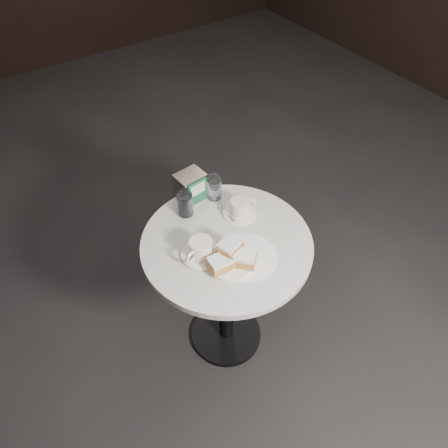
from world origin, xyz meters
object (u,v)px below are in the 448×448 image
(coffee_cup_right, at_px, (240,208))
(water_glass_right, at_px, (214,188))
(cafe_table, at_px, (227,272))
(coffee_cup_left, at_px, (201,250))
(napkin_dispenser, at_px, (191,187))
(beignet_plate, at_px, (231,258))
(water_glass_left, at_px, (185,204))

(coffee_cup_right, relative_size, water_glass_right, 1.57)
(cafe_table, bearing_deg, coffee_cup_left, -177.35)
(napkin_dispenser, bearing_deg, water_glass_right, -29.77)
(beignet_plate, distance_m, napkin_dispenser, 0.41)
(cafe_table, bearing_deg, water_glass_left, 102.92)
(coffee_cup_right, bearing_deg, coffee_cup_left, -145.85)
(cafe_table, height_order, coffee_cup_right, coffee_cup_right)
(cafe_table, height_order, water_glass_right, water_glass_right)
(beignet_plate, distance_m, water_glass_right, 0.39)
(beignet_plate, bearing_deg, coffee_cup_right, 47.06)
(beignet_plate, bearing_deg, napkin_dispenser, 80.84)
(coffee_cup_left, bearing_deg, cafe_table, -15.18)
(beignet_plate, relative_size, water_glass_left, 2.21)
(napkin_dispenser, bearing_deg, coffee_cup_right, -63.33)
(beignet_plate, bearing_deg, coffee_cup_left, 127.72)
(water_glass_right, xyz_separation_m, napkin_dispenser, (-0.09, 0.04, 0.02))
(coffee_cup_right, bearing_deg, water_glass_right, 113.92)
(cafe_table, xyz_separation_m, coffee_cup_left, (-0.13, -0.01, 0.23))
(napkin_dispenser, bearing_deg, cafe_table, -98.42)
(cafe_table, relative_size, coffee_cup_left, 3.75)
(beignet_plate, xyz_separation_m, water_glass_right, (0.16, 0.36, 0.02))
(cafe_table, distance_m, coffee_cup_left, 0.27)
(cafe_table, height_order, napkin_dispenser, napkin_dispenser)
(coffee_cup_right, relative_size, water_glass_left, 1.58)
(cafe_table, xyz_separation_m, beignet_plate, (-0.05, -0.10, 0.23))
(water_glass_left, height_order, napkin_dispenser, napkin_dispenser)
(coffee_cup_left, bearing_deg, water_glass_left, 55.34)
(water_glass_right, distance_m, napkin_dispenser, 0.10)
(cafe_table, distance_m, water_glass_right, 0.37)
(cafe_table, distance_m, water_glass_left, 0.35)
(coffee_cup_left, xyz_separation_m, coffee_cup_right, (0.26, 0.11, -0.00))
(beignet_plate, distance_m, coffee_cup_left, 0.12)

